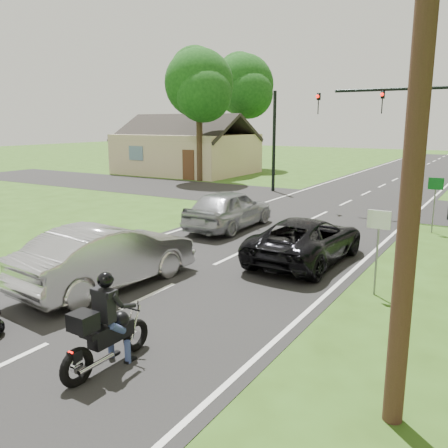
% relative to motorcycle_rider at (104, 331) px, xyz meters
% --- Properties ---
extents(ground, '(140.00, 140.00, 0.00)m').
position_rel_motorcycle_rider_xyz_m(ground, '(-1.63, 3.07, -0.69)').
color(ground, '#2D4C15').
rests_on(ground, ground).
extents(road, '(8.00, 100.00, 0.01)m').
position_rel_motorcycle_rider_xyz_m(road, '(-1.63, 13.07, -0.68)').
color(road, black).
rests_on(road, ground).
extents(cross_road, '(60.00, 7.00, 0.01)m').
position_rel_motorcycle_rider_xyz_m(cross_road, '(-1.63, 19.07, -0.68)').
color(cross_road, black).
rests_on(cross_road, ground).
extents(motorcycle_rider, '(0.57, 2.03, 1.75)m').
position_rel_motorcycle_rider_xyz_m(motorcycle_rider, '(0.00, 0.00, 0.00)').
color(motorcycle_rider, black).
rests_on(motorcycle_rider, ground).
extents(dark_suv, '(2.39, 4.94, 1.35)m').
position_rel_motorcycle_rider_xyz_m(dark_suv, '(0.55, 7.87, 0.00)').
color(dark_suv, black).
rests_on(dark_suv, road).
extents(silver_sedan, '(2.21, 5.09, 1.63)m').
position_rel_motorcycle_rider_xyz_m(silver_sedan, '(-2.96, 3.08, 0.14)').
color(silver_sedan, '#BBBBC0').
rests_on(silver_sedan, road).
extents(silver_suv, '(1.93, 4.69, 1.59)m').
position_rel_motorcycle_rider_xyz_m(silver_suv, '(-3.78, 10.57, 0.12)').
color(silver_suv, '#9B9EA3').
rests_on(silver_suv, road).
extents(traffic_signal, '(6.38, 0.44, 6.00)m').
position_rel_motorcycle_rider_xyz_m(traffic_signal, '(1.71, 17.06, 3.45)').
color(traffic_signal, black).
rests_on(traffic_signal, ground).
extents(signal_pole_far, '(0.20, 0.20, 6.00)m').
position_rel_motorcycle_rider_xyz_m(signal_pole_far, '(-6.83, 21.07, 2.31)').
color(signal_pole_far, black).
rests_on(signal_pole_far, ground).
extents(utility_pole_near, '(1.60, 0.28, 10.00)m').
position_rel_motorcycle_rider_xyz_m(utility_pole_near, '(4.57, 1.07, 4.40)').
color(utility_pole_near, '#4B2D22').
rests_on(utility_pole_near, ground).
extents(sign_white, '(0.55, 0.07, 2.12)m').
position_rel_motorcycle_rider_xyz_m(sign_white, '(3.07, 6.05, 0.91)').
color(sign_white, slate).
rests_on(sign_white, ground).
extents(sign_green, '(0.55, 0.07, 2.12)m').
position_rel_motorcycle_rider_xyz_m(sign_green, '(3.27, 14.05, 0.91)').
color(sign_green, slate).
rests_on(sign_green, ground).
extents(tree_left_near, '(5.12, 4.96, 9.22)m').
position_rel_motorcycle_rider_xyz_m(tree_left_near, '(-13.36, 22.85, 5.85)').
color(tree_left_near, '#332316').
rests_on(tree_left_near, ground).
extents(tree_left_far, '(5.76, 5.58, 10.14)m').
position_rel_motorcycle_rider_xyz_m(tree_left_far, '(-15.33, 32.82, 6.45)').
color(tree_left_far, '#332316').
rests_on(tree_left_far, ground).
extents(house, '(10.20, 8.00, 4.84)m').
position_rel_motorcycle_rider_xyz_m(house, '(-17.63, 27.07, 1.08)').
color(house, tan).
rests_on(house, ground).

